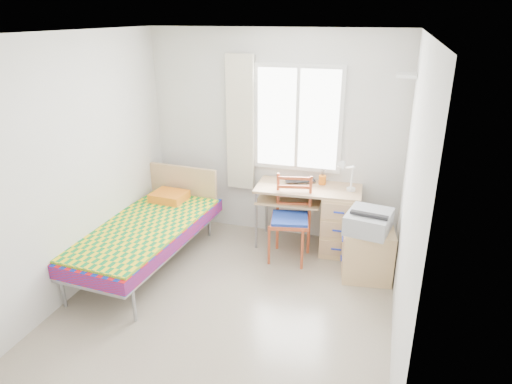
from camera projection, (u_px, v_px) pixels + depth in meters
The scene contains 17 objects.
floor at pixel (229, 303), 4.64m from camera, with size 3.50×3.50×0.00m, color #BCAD93.
ceiling at pixel (222, 33), 3.69m from camera, with size 3.50×3.50×0.00m, color white.
wall_back at pixel (274, 137), 5.72m from camera, with size 3.20×3.20×0.00m, color silver.
wall_left at pixel (76, 167), 4.59m from camera, with size 3.50×3.50×0.00m, color silver.
wall_right at pixel (409, 203), 3.73m from camera, with size 3.50×3.50×0.00m, color silver.
window at pixel (298, 119), 5.53m from camera, with size 1.10×0.04×1.30m.
curtain at pixel (240, 124), 5.72m from camera, with size 0.35×0.05×1.70m, color beige.
floating_shelf at pixel (406, 75), 4.70m from camera, with size 0.20×0.32×0.03m, color white.
bed at pixel (147, 229), 5.21m from camera, with size 1.12×2.16×0.91m.
desk at pixel (335, 218), 5.54m from camera, with size 1.29×0.64×0.79m.
chair at pixel (291, 214), 5.32m from camera, with size 0.51×0.51×1.01m.
cabinet at pixel (367, 253), 5.01m from camera, with size 0.59×0.54×0.58m.
printer at pixel (369, 221), 4.84m from camera, with size 0.52×0.57×0.22m.
laptop at pixel (301, 183), 5.60m from camera, with size 0.37×0.24×0.03m, color black.
pen_cup at pixel (322, 180), 5.58m from camera, with size 0.09×0.09×0.11m, color orange.
task_lamp at pixel (346, 173), 5.22m from camera, with size 0.23×0.32×0.41m.
book at pixel (290, 200), 5.64m from camera, with size 0.16×0.22×0.02m, color gray.
Camera 1 is at (1.39, -3.66, 2.75)m, focal length 32.00 mm.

